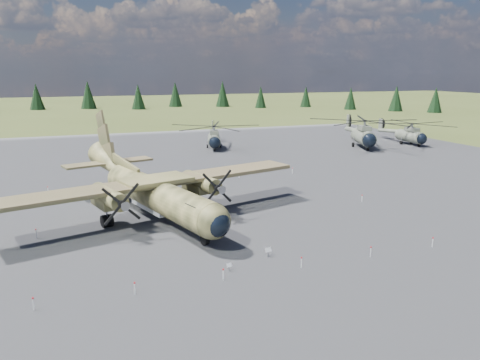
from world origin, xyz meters
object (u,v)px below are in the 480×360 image
object	(u,v)px
helicopter_far	(411,129)
helicopter_mid	(364,128)
transport_plane	(151,187)
helicopter_near	(214,132)

from	to	relation	value
helicopter_far	helicopter_mid	bearing A→B (deg)	-177.48
transport_plane	helicopter_near	size ratio (longest dim) A/B	1.41
helicopter_near	helicopter_far	size ratio (longest dim) A/B	1.08
helicopter_near	helicopter_mid	size ratio (longest dim) A/B	0.82
helicopter_mid	helicopter_near	bearing A→B (deg)	-178.54
helicopter_near	transport_plane	bearing A→B (deg)	-100.31
helicopter_mid	helicopter_far	world-z (taller)	helicopter_mid
helicopter_mid	helicopter_far	bearing A→B (deg)	19.76
helicopter_far	helicopter_near	bearing A→B (deg)	169.33
transport_plane	helicopter_far	xyz separation A→B (m)	(55.64, 29.23, 0.11)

